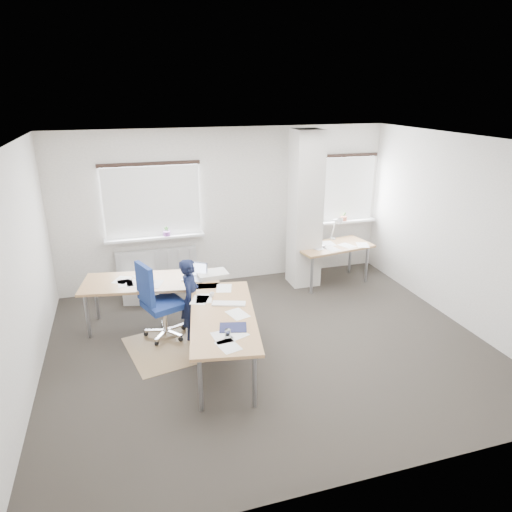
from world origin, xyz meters
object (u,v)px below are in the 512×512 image
object	(u,v)px
desk_side	(332,247)
desk_main	(188,298)
person	(191,299)
task_chair	(162,317)

from	to	relation	value
desk_side	desk_main	bearing A→B (deg)	-163.23
desk_side	person	world-z (taller)	desk_side
desk_main	person	world-z (taller)	person
desk_side	task_chair	bearing A→B (deg)	-169.69
desk_main	person	bearing A→B (deg)	77.35
desk_main	person	xyz separation A→B (m)	(0.06, 0.15, -0.09)
desk_side	task_chair	size ratio (longest dim) A/B	1.27
desk_main	desk_side	xyz separation A→B (m)	(2.86, 1.40, -0.01)
task_chair	person	bearing A→B (deg)	-35.09
desk_main	task_chair	xyz separation A→B (m)	(-0.36, 0.25, -0.37)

